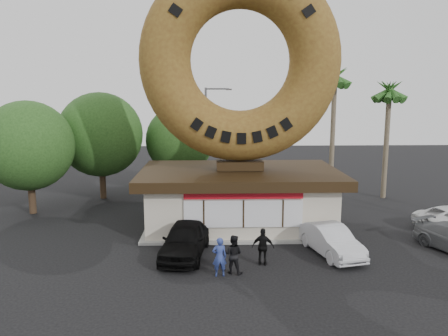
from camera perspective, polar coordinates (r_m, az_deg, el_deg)
name	(u,v)px	position (r m, az deg, el deg)	size (l,w,h in m)	color
ground	(248,265)	(19.90, 3.16, -12.59)	(90.00, 90.00, 0.00)	black
donut_shop	(239,196)	(25.05, 2.03, -3.63)	(11.20, 7.20, 3.80)	beige
giant_donut	(240,61)	(24.45, 2.14, 13.83)	(11.01, 11.01, 2.81)	olive
tree_west	(101,135)	(32.44, -15.83, 4.21)	(6.00, 6.00, 7.65)	#473321
tree_mid	(180,140)	(33.61, -5.80, 3.64)	(5.20, 5.20, 6.63)	#473321
tree_far	(28,146)	(29.78, -24.21, 2.66)	(5.60, 5.60, 7.14)	#473321
palm_near	(335,81)	(33.61, 14.28, 10.90)	(2.60, 2.60, 9.75)	#726651
palm_far	(389,94)	(33.32, 20.79, 8.99)	(2.60, 2.60, 8.75)	#726651
street_lamp	(208,133)	(34.47, -2.12, 4.61)	(2.11, 0.20, 8.00)	#59595E
person_left	(219,257)	(18.53, -0.60, -11.53)	(0.61, 0.40, 1.67)	navy
person_center	(233,254)	(18.80, 1.22, -11.20)	(0.81, 0.63, 1.68)	black
person_right	(263,247)	(19.71, 5.12, -10.22)	(0.99, 0.41, 1.68)	black
car_black	(185,240)	(20.79, -5.13, -9.29)	(1.87, 4.65, 1.58)	black
car_silver	(331,240)	(21.52, 13.79, -9.14)	(1.47, 4.22, 1.39)	silver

